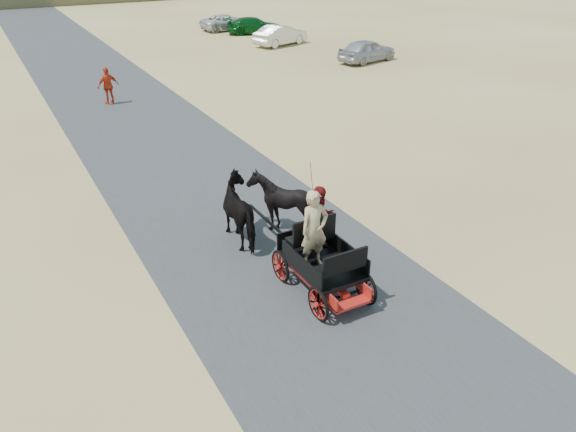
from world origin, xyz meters
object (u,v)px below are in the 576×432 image
horse_right (281,202)px  car_d (228,22)px  carriage (322,277)px  car_a (367,50)px  car_b (281,35)px  horse_left (244,211)px  pedestrian (108,86)px  car_c (254,26)px

horse_right → car_d: (12.27, 32.08, -0.24)m
carriage → car_a: (15.56, 19.74, 0.33)m
car_b → car_d: 7.87m
horse_left → car_d: (13.37, 32.08, -0.24)m
horse_right → car_a: bearing=-131.9°
carriage → pedestrian: (-0.64, 17.92, 0.50)m
horse_right → car_b: bearing=-118.1°
car_b → car_a: bearing=176.7°
car_d → car_c: bearing=-160.3°
car_a → car_d: car_a is taller
carriage → horse_right: horse_right is taller
car_c → pedestrian: bearing=152.7°
horse_left → carriage: bearing=100.4°
carriage → car_b: car_b is taller
pedestrian → car_c: 20.54m
horse_left → car_c: bearing=-116.2°
car_d → horse_right: bearing=156.2°
horse_left → pedestrian: 14.92m
horse_left → horse_right: 1.10m
horse_left → car_c: (14.49, 29.39, -0.22)m
carriage → car_b: 30.40m
carriage → car_b: (13.50, 27.23, 0.33)m
car_c → car_b: bearing=-166.9°
horse_left → horse_right: horse_right is taller
horse_right → car_c: (13.39, 29.39, -0.22)m
pedestrian → car_c: (14.57, 14.47, -0.24)m
horse_left → car_a: horse_left is taller
pedestrian → car_d: bearing=-140.4°
carriage → car_a: 25.13m
horse_right → car_c: 32.30m
horse_left → car_b: 28.01m
horse_left → car_b: horse_left is taller
horse_right → car_c: bearing=-114.5°
horse_right → car_b: size_ratio=0.40×
pedestrian → car_c: pedestrian is taller
carriage → car_b: bearing=63.6°
pedestrian → car_a: (16.20, 1.82, -0.17)m
car_d → horse_left: bearing=154.5°
car_a → car_d: size_ratio=0.92×
horse_left → car_d: horse_left is taller
horse_left → pedestrian: size_ratio=1.16×
horse_left → car_d: bearing=-112.6°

